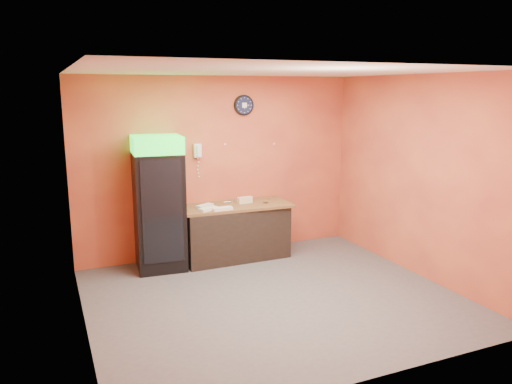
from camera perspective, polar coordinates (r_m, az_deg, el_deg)
floor at (r=6.47m, az=1.94°, el=-11.96°), size 4.50×4.50×0.00m
back_wall at (r=7.88m, az=-4.21°, el=2.91°), size 4.50×0.02×2.80m
left_wall at (r=5.50m, az=-19.70°, el=-1.56°), size 0.02×4.00×2.80m
right_wall at (r=7.29m, az=18.24°, el=1.65°), size 0.02×4.00×2.80m
ceiling at (r=5.94m, az=2.13°, el=13.65°), size 4.50×4.00×0.02m
beverage_cooler at (r=7.31m, az=-10.93°, el=-1.52°), size 0.74×0.75×1.95m
prep_counter at (r=7.80m, az=-2.50°, el=-4.65°), size 1.63×0.74×0.81m
wall_clock at (r=7.91m, az=-1.41°, el=9.89°), size 0.32×0.06×0.32m
wall_phone at (r=7.68m, az=-6.69°, el=4.73°), size 0.11×0.10×0.21m
butcher_paper at (r=7.69m, az=-2.53°, el=-1.61°), size 1.79×0.80×0.04m
sub_roll_stack at (r=7.77m, az=-1.28°, el=-0.93°), size 0.24×0.11×0.10m
wrapped_sandwich_left at (r=7.35m, az=-5.47°, el=-1.94°), size 0.32×0.23×0.04m
wrapped_sandwich_mid at (r=7.36m, az=-3.85°, el=-1.91°), size 0.29×0.12×0.04m
wrapped_sandwich_right at (r=7.55m, az=-5.88°, el=-1.59°), size 0.30×0.23×0.04m
kitchen_tool at (r=7.86m, az=-2.72°, el=-0.95°), size 0.06×0.06×0.06m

